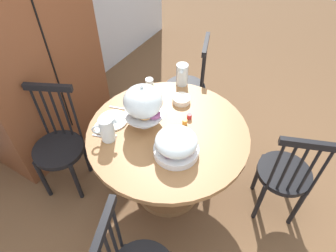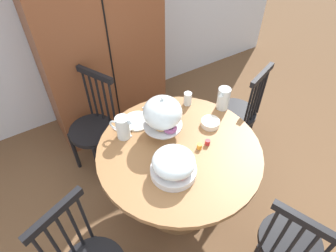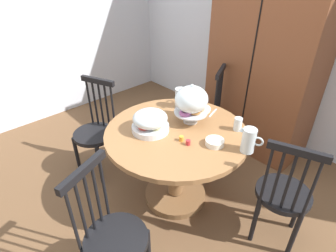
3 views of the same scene
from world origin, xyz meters
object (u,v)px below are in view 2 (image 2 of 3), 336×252
(cereal_bowl, at_px, (210,123))
(drinking_glass, at_px, (188,99))
(windsor_chair_facing_door, at_px, (94,129))
(windsor_chair_near_window, at_px, (289,245))
(pastry_stand_with_dome, at_px, (163,114))
(wooden_armoire, at_px, (97,39))
(china_plate_small, at_px, (127,124))
(milk_pitcher, at_px, (123,128))
(china_plate_large, at_px, (137,121))
(fruit_platter_covered, at_px, (174,165))
(dining_table, at_px, (179,168))
(windsor_chair_by_cabinet, at_px, (237,114))
(orange_juice_pitcher, at_px, (223,99))

(cereal_bowl, distance_m, drinking_glass, 0.30)
(windsor_chair_facing_door, bearing_deg, drinking_glass, -31.90)
(windsor_chair_near_window, bearing_deg, pastry_stand_with_dome, 107.04)
(wooden_armoire, bearing_deg, cereal_bowl, -74.14)
(drinking_glass, bearing_deg, windsor_chair_facing_door, 148.10)
(windsor_chair_near_window, xyz_separation_m, drinking_glass, (0.03, 1.20, 0.34))
(wooden_armoire, relative_size, windsor_chair_near_window, 2.01)
(china_plate_small, xyz_separation_m, cereal_bowl, (0.54, -0.32, 0.01))
(milk_pitcher, bearing_deg, china_plate_large, 29.25)
(fruit_platter_covered, bearing_deg, china_plate_small, 96.63)
(china_plate_small, bearing_deg, drinking_glass, -3.31)
(milk_pitcher, bearing_deg, windsor_chair_near_window, -63.81)
(dining_table, relative_size, windsor_chair_near_window, 1.19)
(pastry_stand_with_dome, height_order, fruit_platter_covered, pastry_stand_with_dome)
(dining_table, distance_m, milk_pitcher, 0.52)
(windsor_chair_by_cabinet, xyz_separation_m, milk_pitcher, (-1.11, 0.04, 0.37))
(wooden_armoire, xyz_separation_m, pastry_stand_with_dome, (0.00, -1.14, -0.05))
(windsor_chair_near_window, distance_m, china_plate_large, 1.33)
(fruit_platter_covered, height_order, orange_juice_pitcher, orange_juice_pitcher)
(fruit_platter_covered, xyz_separation_m, drinking_glass, (0.47, 0.52, -0.03))
(windsor_chair_facing_door, bearing_deg, windsor_chair_near_window, -68.02)
(windsor_chair_near_window, distance_m, drinking_glass, 1.25)
(wooden_armoire, xyz_separation_m, china_plate_small, (-0.18, -0.92, -0.23))
(windsor_chair_by_cabinet, distance_m, china_plate_small, 1.09)
(china_plate_large, bearing_deg, fruit_platter_covered, -92.72)
(china_plate_small, bearing_deg, china_plate_large, 1.04)
(wooden_armoire, relative_size, windsor_chair_facing_door, 2.01)
(windsor_chair_by_cabinet, xyz_separation_m, china_plate_large, (-0.95, 0.13, 0.29))
(pastry_stand_with_dome, bearing_deg, drinking_glass, 28.06)
(china_plate_large, bearing_deg, milk_pitcher, -150.75)
(china_plate_large, height_order, china_plate_small, china_plate_small)
(pastry_stand_with_dome, bearing_deg, fruit_platter_covered, -110.36)
(windsor_chair_facing_door, distance_m, drinking_glass, 0.88)
(wooden_armoire, distance_m, orange_juice_pitcher, 1.28)
(milk_pitcher, relative_size, cereal_bowl, 1.29)
(windsor_chair_facing_door, distance_m, milk_pitcher, 0.62)
(windsor_chair_near_window, xyz_separation_m, cereal_bowl, (0.04, 0.91, 0.31))
(milk_pitcher, xyz_separation_m, china_plate_small, (0.06, 0.08, -0.07))
(dining_table, bearing_deg, fruit_platter_covered, -134.26)
(pastry_stand_with_dome, distance_m, cereal_bowl, 0.41)
(orange_juice_pitcher, bearing_deg, wooden_armoire, 116.29)
(wooden_armoire, bearing_deg, fruit_platter_covered, -94.67)
(china_plate_large, bearing_deg, windsor_chair_facing_door, 121.97)
(windsor_chair_facing_door, distance_m, china_plate_small, 0.53)
(dining_table, bearing_deg, china_plate_small, 117.63)
(windsor_chair_near_window, xyz_separation_m, milk_pitcher, (-0.56, 1.15, 0.37))
(windsor_chair_facing_door, bearing_deg, pastry_stand_with_dome, -60.55)
(milk_pitcher, bearing_deg, wooden_armoire, 76.16)
(windsor_chair_facing_door, bearing_deg, milk_pitcher, -78.99)
(dining_table, xyz_separation_m, drinking_glass, (0.32, 0.37, 0.28))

